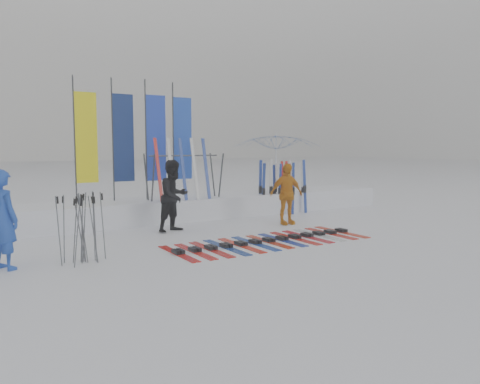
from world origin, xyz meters
TOP-DOWN VIEW (x-y plane):
  - ground at (0.00, 0.00)m, footprint 120.00×120.00m
  - snow_bank at (0.00, 4.60)m, footprint 14.00×1.60m
  - person_blue at (-4.66, 1.18)m, footprint 0.65×0.72m
  - person_black at (-0.85, 2.88)m, footprint 1.00×0.89m
  - person_yellow at (2.04, 2.27)m, footprint 0.97×0.50m
  - tent_canopy at (3.73, 4.96)m, footprint 3.45×3.48m
  - ski_row at (0.35, 0.65)m, footprint 4.39×1.70m
  - pole_cluster at (-3.46, 0.94)m, footprint 0.88×0.58m
  - feather_flags at (-1.04, 4.82)m, footprint 3.26×0.26m
  - ski_rack at (0.05, 4.20)m, footprint 2.04×0.80m
  - upright_skis at (3.36, 4.09)m, footprint 1.73×1.15m

SIDE VIEW (x-z plane):
  - ground at x=0.00m, z-range 0.00..0.00m
  - ski_row at x=0.35m, z-range 0.00..0.07m
  - snow_bank at x=0.00m, z-range 0.00..0.60m
  - pole_cluster at x=-3.46m, z-range -0.03..1.23m
  - upright_skis at x=3.36m, z-range -0.06..1.60m
  - person_yellow at x=2.04m, z-range 0.00..1.59m
  - person_blue at x=-4.66m, z-range 0.00..1.66m
  - person_black at x=-0.85m, z-range 0.00..1.71m
  - tent_canopy at x=3.73m, z-range 0.00..2.51m
  - ski_rack at x=0.05m, z-range 0.77..2.00m
  - feather_flags at x=-1.04m, z-range 0.64..3.84m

